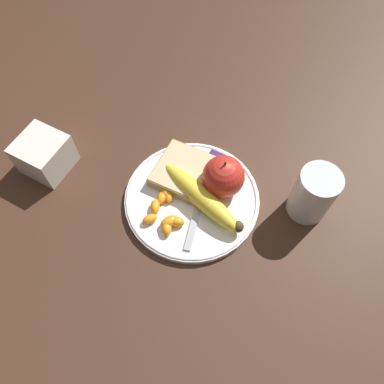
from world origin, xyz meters
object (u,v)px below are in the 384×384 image
apple (223,177)px  jam_packet (218,165)px  banana (203,195)px  condiment_caddy (44,154)px  plate (192,199)px  juice_glass (313,195)px  fork (200,198)px  bread_slice (186,172)px

apple → jam_packet: (0.03, -0.03, -0.03)m
banana → condiment_caddy: size_ratio=2.24×
plate → juice_glass: size_ratio=2.35×
fork → jam_packet: (0.00, -0.07, 0.01)m
bread_slice → condiment_caddy: bearing=21.3°
condiment_caddy → fork: bearing=-167.5°
fork → jam_packet: jam_packet is taller
juice_glass → fork: (0.17, 0.08, -0.03)m
bread_slice → jam_packet: same height
plate → bread_slice: (0.03, -0.04, 0.02)m
juice_glass → bread_slice: juice_glass is taller
plate → banana: (-0.02, -0.00, 0.02)m
condiment_caddy → jam_packet: bearing=-154.5°
jam_packet → fork: bearing=91.8°
jam_packet → condiment_caddy: bearing=25.5°
banana → jam_packet: banana is taller
banana → condiment_caddy: 0.30m
banana → jam_packet: 0.08m
juice_glass → banana: juice_glass is taller
juice_glass → condiment_caddy: bearing=17.1°
banana → condiment_caddy: (0.30, 0.06, 0.00)m
apple → banana: (0.02, 0.04, -0.02)m
juice_glass → condiment_caddy: (0.46, 0.14, -0.01)m
apple → jam_packet: apple is taller
apple → banana: bearing=65.3°
bread_slice → jam_packet: size_ratio=2.37×
jam_packet → juice_glass: bearing=-178.4°
banana → apple: bearing=-114.7°
apple → bread_slice: apple is taller
banana → jam_packet: size_ratio=3.93×
condiment_caddy → plate: bearing=-167.8°
plate → bread_slice: 0.05m
banana → condiment_caddy: condiment_caddy is taller
banana → jam_packet: (0.01, -0.07, -0.01)m
juice_glass → fork: bearing=24.6°
banana → fork: size_ratio=1.09×
juice_glass → bread_slice: size_ratio=0.92×
plate → jam_packet: jam_packet is taller
jam_packet → condiment_caddy: 0.32m
juice_glass → jam_packet: (0.17, 0.00, -0.03)m
banana → fork: (0.00, -0.00, -0.02)m
banana → bread_slice: size_ratio=1.66×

